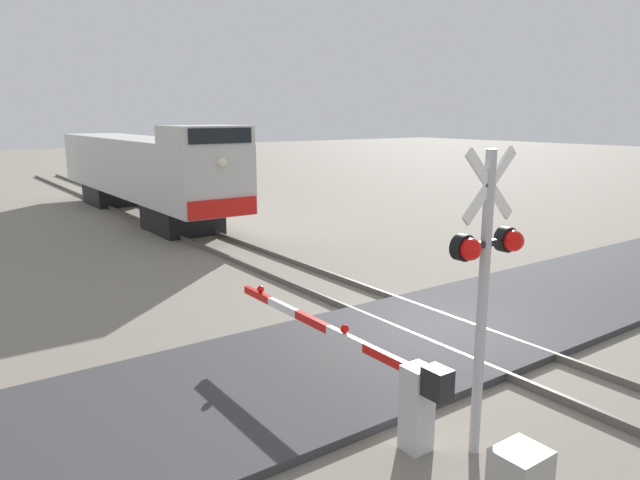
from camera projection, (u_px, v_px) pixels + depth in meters
name	position (u px, v px, depth m)	size (l,w,h in m)	color
ground_plane	(442.00, 334.00, 12.46)	(160.00, 160.00, 0.00)	gray
rail_track_left	(418.00, 338.00, 12.04)	(0.08, 80.00, 0.15)	#59544C
rail_track_right	(465.00, 324.00, 12.86)	(0.08, 80.00, 0.15)	#59544C
road_surface	(442.00, 331.00, 12.45)	(36.00, 4.45, 0.15)	#38383A
locomotive	(143.00, 169.00, 26.51)	(2.72, 16.71, 4.18)	black
crossing_signal	(486.00, 270.00, 7.56)	(1.18, 0.33, 4.17)	#ADADB2
crossing_gate	(387.00, 378.00, 8.49)	(0.36, 5.35, 1.34)	silver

